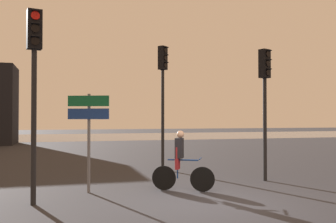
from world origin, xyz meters
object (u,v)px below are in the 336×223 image
cyclist (181,160)px  traffic_light_near_right (265,89)px  traffic_light_center (163,84)px  direction_sign_post (89,124)px  traffic_light_near_left (34,69)px

cyclist → traffic_light_near_right: bearing=132.8°
cyclist → traffic_light_center: bearing=-160.8°
traffic_light_center → cyclist: traffic_light_center is taller
traffic_light_near_right → traffic_light_center: bearing=-75.8°
traffic_light_near_right → direction_sign_post: bearing=-17.3°
traffic_light_near_right → traffic_light_center: (-2.44, 3.32, 0.38)m
direction_sign_post → traffic_light_center: bearing=-108.2°
direction_sign_post → cyclist: direction_sign_post is taller
traffic_light_near_left → traffic_light_center: (4.31, 4.84, 0.19)m
direction_sign_post → cyclist: 2.63m
direction_sign_post → traffic_light_near_left: bearing=60.2°
traffic_light_center → cyclist: size_ratio=2.91×
traffic_light_near_right → traffic_light_center: 4.14m
direction_sign_post → traffic_light_near_right: bearing=-154.8°
cyclist → direction_sign_post: bearing=-71.6°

